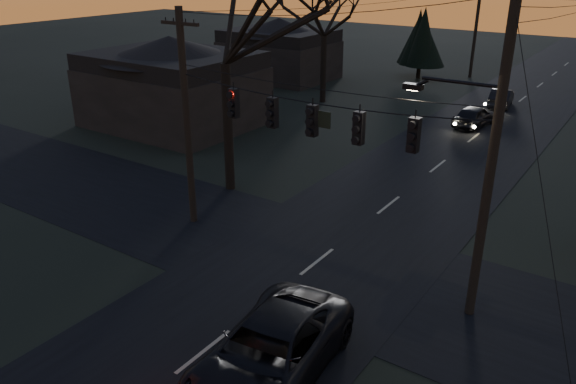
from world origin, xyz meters
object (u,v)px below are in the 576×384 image
Objects in this scene: utility_pole_far_l at (470,77)px; suv_near at (269,353)px; sedan_oncoming_b at (501,98)px; utility_pole_left at (194,221)px; bare_tree_left at (223,7)px; sedan_oncoming_a at (474,116)px; utility_pole_right at (469,313)px.

suv_near is (8.13, -41.81, 0.81)m from utility_pole_far_l.
utility_pole_far_l is 2.06× the size of sedan_oncoming_b.
bare_tree_left is (-1.02, 3.59, 8.18)m from utility_pole_left.
sedan_oncoming_a is (-2.93, 26.25, -0.13)m from suv_near.
utility_pole_far_l is 2.02× the size of sedan_oncoming_a.
utility_pole_left is at bearing 82.63° from sedan_oncoming_a.
suv_near is at bearing -79.00° from utility_pole_far_l.
bare_tree_left is at bearing 164.01° from utility_pole_right.
suv_near is at bearing 87.75° from sedan_oncoming_b.
bare_tree_left is at bearing 76.65° from sedan_oncoming_a.
sedan_oncoming_b is (5.20, 26.70, 0.64)m from utility_pole_left.
sedan_oncoming_a is at bearing 89.57° from suv_near.
suv_near reaches higher than sedan_oncoming_b.
utility_pole_left is 1.06× the size of utility_pole_far_l.
utility_pole_right is at bearing -72.28° from utility_pole_far_l.
bare_tree_left is at bearing -91.80° from utility_pole_far_l.
utility_pole_right reaches higher than utility_pole_left.
utility_pole_left is at bearing -74.13° from bare_tree_left.
bare_tree_left is 19.47m from sedan_oncoming_a.
utility_pole_left reaches higher than sedan_oncoming_a.
bare_tree_left is 25.09m from sedan_oncoming_b.
sedan_oncoming_b is at bearing 74.94° from bare_tree_left.
sedan_oncoming_b is at bearing 103.28° from utility_pole_right.
utility_pole_left is at bearing -90.00° from utility_pole_far_l.
utility_pole_left is 0.73× the size of bare_tree_left.
utility_pole_far_l is 0.68× the size of bare_tree_left.
sedan_oncoming_a is (-6.30, 20.44, 0.67)m from utility_pole_right.
bare_tree_left is 3.01× the size of sedan_oncoming_b.
sedan_oncoming_b is at bearing -60.80° from utility_pole_far_l.
utility_pole_left is 1.46× the size of suv_near.
utility_pole_right is at bearing -15.99° from bare_tree_left.
sedan_oncoming_b is (0.00, 6.25, -0.03)m from sedan_oncoming_a.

